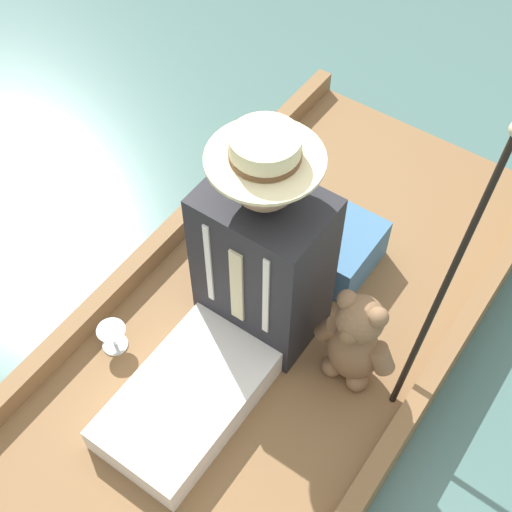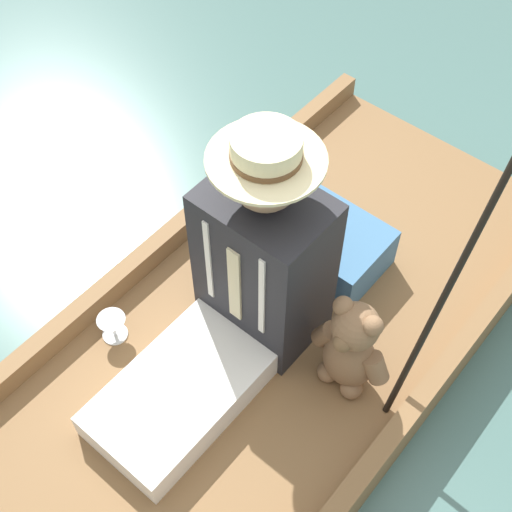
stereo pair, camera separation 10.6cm
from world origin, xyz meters
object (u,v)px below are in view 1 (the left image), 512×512
object	(u,v)px
walking_cane	(458,257)
teddy_bear	(355,341)
seated_person	(246,285)
wine_glass	(112,335)

from	to	relation	value
walking_cane	teddy_bear	bearing A→B (deg)	50.18
seated_person	teddy_bear	bearing A→B (deg)	-167.49
seated_person	walking_cane	distance (m)	0.62
teddy_bear	walking_cane	world-z (taller)	walking_cane
teddy_bear	walking_cane	xyz separation A→B (m)	(-0.16, -0.20, 0.33)
walking_cane	seated_person	bearing A→B (deg)	28.91
seated_person	wine_glass	xyz separation A→B (m)	(0.33, 0.28, -0.23)
wine_glass	walking_cane	world-z (taller)	walking_cane
seated_person	teddy_bear	size ratio (longest dim) A/B	2.12
seated_person	walking_cane	bearing A→B (deg)	-152.20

